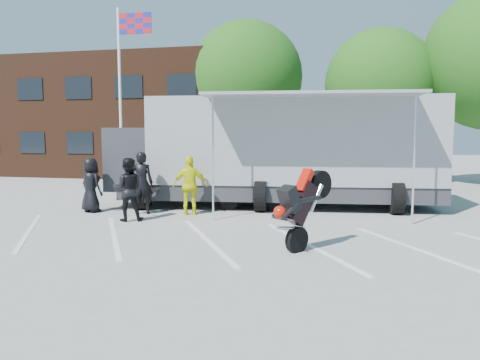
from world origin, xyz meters
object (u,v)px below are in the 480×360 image
at_px(transporter_truck, 278,207).
at_px(tree_left, 246,78).
at_px(stunt_bike_rider, 315,248).
at_px(spectator_leather_c, 128,189).
at_px(flagpole, 125,76).
at_px(spectator_leather_a, 91,185).
at_px(spectator_hivis, 190,186).
at_px(tree_mid, 380,84).
at_px(parked_motorcycle, 251,211).
at_px(spectator_leather_b, 142,183).

bearing_deg(transporter_truck, tree_left, 102.07).
relative_size(stunt_bike_rider, spectator_leather_c, 1.05).
distance_m(flagpole, spectator_leather_a, 7.48).
height_order(flagpole, spectator_hivis, flagpole).
xyz_separation_m(flagpole, spectator_leather_a, (1.67, -5.98, -4.18)).
bearing_deg(tree_mid, spectator_hivis, -120.41).
bearing_deg(spectator_leather_a, parked_motorcycle, -140.98).
height_order(flagpole, spectator_leather_b, flagpole).
bearing_deg(tree_mid, transporter_truck, -114.32).
height_order(stunt_bike_rider, spectator_hivis, spectator_hivis).
distance_m(flagpole, transporter_truck, 9.62).
height_order(tree_mid, spectator_leather_b, tree_mid).
xyz_separation_m(flagpole, spectator_leather_c, (3.51, -7.11, -4.14)).
bearing_deg(stunt_bike_rider, tree_mid, 118.24).
distance_m(tree_left, parked_motorcycle, 12.26).
distance_m(stunt_bike_rider, spectator_leather_a, 8.04).
height_order(parked_motorcycle, spectator_hivis, spectator_hivis).
height_order(tree_mid, parked_motorcycle, tree_mid).
distance_m(parked_motorcycle, stunt_bike_rider, 5.09).
relative_size(transporter_truck, parked_motorcycle, 5.53).
xyz_separation_m(tree_mid, spectator_leather_b, (-7.85, -10.92, -3.97)).
height_order(transporter_truck, spectator_leather_b, spectator_leather_b).
distance_m(transporter_truck, spectator_hivis, 3.41).
relative_size(transporter_truck, spectator_leather_b, 5.96).
bearing_deg(spectator_leather_c, parked_motorcycle, -162.64).
height_order(parked_motorcycle, spectator_leather_c, spectator_leather_c).
xyz_separation_m(transporter_truck, spectator_leather_c, (-3.87, -3.56, 0.91)).
bearing_deg(transporter_truck, stunt_bike_rider, -80.02).
height_order(tree_mid, transporter_truck, tree_mid).
bearing_deg(transporter_truck, parked_motorcycle, -130.06).
bearing_deg(tree_mid, spectator_leather_b, -125.69).
xyz_separation_m(flagpole, spectator_hivis, (4.93, -5.75, -4.14)).
distance_m(transporter_truck, parked_motorcycle, 1.33).
relative_size(parked_motorcycle, stunt_bike_rider, 1.10).
height_order(spectator_leather_a, spectator_leather_b, spectator_leather_b).
height_order(tree_left, tree_mid, tree_left).
relative_size(flagpole, parked_motorcycle, 3.79).
distance_m(parked_motorcycle, spectator_leather_c, 4.07).
distance_m(tree_left, stunt_bike_rider, 16.85).
height_order(spectator_leather_c, spectator_hivis, spectator_hivis).
height_order(spectator_leather_a, spectator_leather_c, spectator_leather_c).
distance_m(spectator_leather_c, spectator_hivis, 1.97).
bearing_deg(parked_motorcycle, tree_mid, -29.31).
relative_size(parked_motorcycle, spectator_leather_c, 1.16).
xyz_separation_m(flagpole, parked_motorcycle, (6.63, -4.66, -5.05)).
xyz_separation_m(parked_motorcycle, spectator_leather_c, (-3.12, -2.45, 0.91)).
height_order(stunt_bike_rider, spectator_leather_c, spectator_leather_c).
relative_size(spectator_leather_a, spectator_leather_c, 0.96).
distance_m(tree_left, spectator_hivis, 12.66).
height_order(transporter_truck, stunt_bike_rider, transporter_truck).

